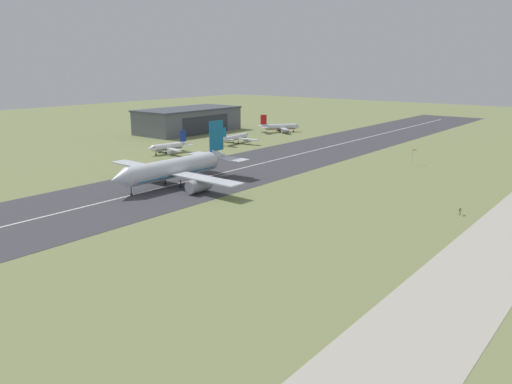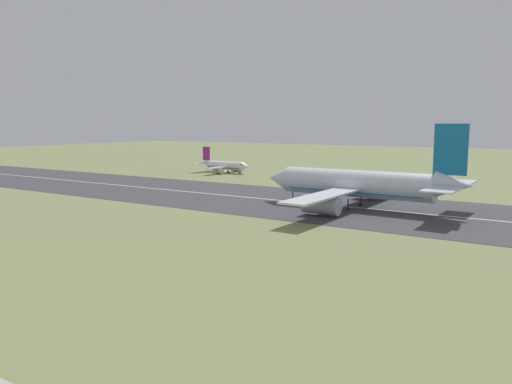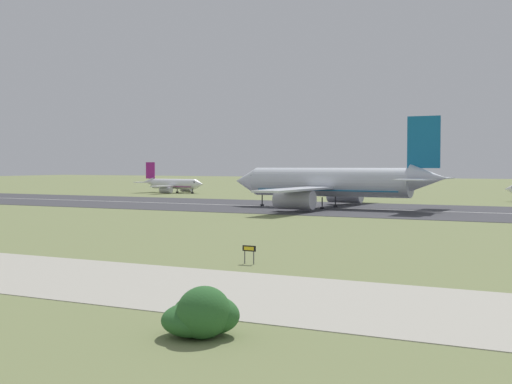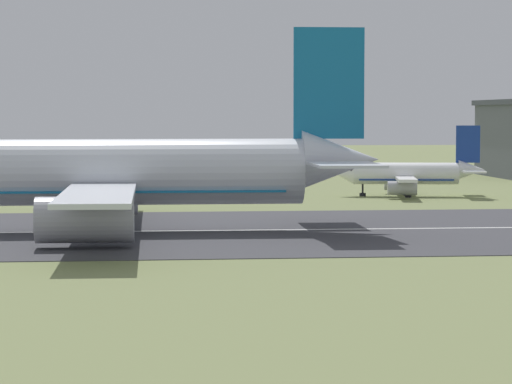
# 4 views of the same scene
# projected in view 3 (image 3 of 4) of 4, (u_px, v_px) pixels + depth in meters

# --- Properties ---
(ground_plane) EXTENTS (749.17, 749.17, 0.00)m
(ground_plane) POSITION_uv_depth(u_px,v_px,m) (287.00, 243.00, 84.85)
(ground_plane) COLOR #7A8451
(runway_strip) EXTENTS (509.17, 43.87, 0.06)m
(runway_strip) POSITION_uv_depth(u_px,v_px,m) (420.00, 211.00, 140.77)
(runway_strip) COLOR #3D3D42
(runway_strip) RESTS_ON ground_plane
(runway_centreline) EXTENTS (458.25, 0.70, 0.01)m
(runway_centreline) POSITION_uv_depth(u_px,v_px,m) (420.00, 211.00, 140.77)
(runway_centreline) COLOR silver
(runway_centreline) RESTS_ON runway_strip
(taxiway_road) EXTENTS (381.88, 16.93, 0.05)m
(taxiway_road) POSITION_uv_depth(u_px,v_px,m) (122.00, 281.00, 56.91)
(taxiway_road) COLOR #B2AD9E
(taxiway_road) RESTS_ON ground_plane
(airplane_landing) EXTENTS (47.16, 55.87, 18.69)m
(airplane_landing) POSITION_uv_depth(u_px,v_px,m) (332.00, 183.00, 148.70)
(airplane_landing) COLOR silver
(airplane_landing) RESTS_ON ground_plane
(airplane_parked_west) EXTENTS (22.79, 22.85, 9.79)m
(airplane_parked_west) POSITION_uv_depth(u_px,v_px,m) (173.00, 184.00, 226.33)
(airplane_parked_west) COLOR white
(airplane_parked_west) RESTS_ON ground_plane
(shrub_clump) EXTENTS (4.11, 3.95, 2.84)m
(shrub_clump) POSITION_uv_depth(u_px,v_px,m) (201.00, 315.00, 38.81)
(shrub_clump) COLOR #2D662D
(shrub_clump) RESTS_ON ground_plane
(runway_sign) EXTENTS (1.36, 0.13, 1.74)m
(runway_sign) POSITION_uv_depth(u_px,v_px,m) (249.00, 250.00, 66.69)
(runway_sign) COLOR #4C4C51
(runway_sign) RESTS_ON ground_plane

